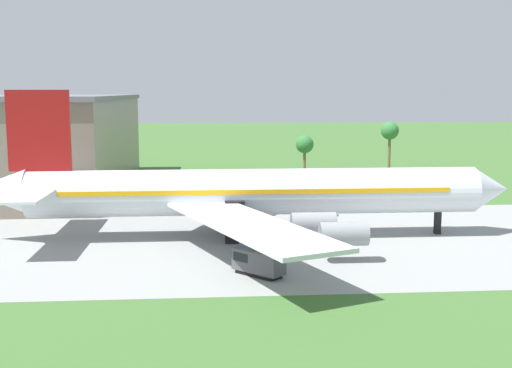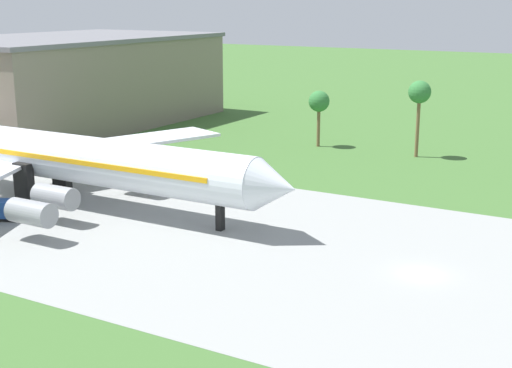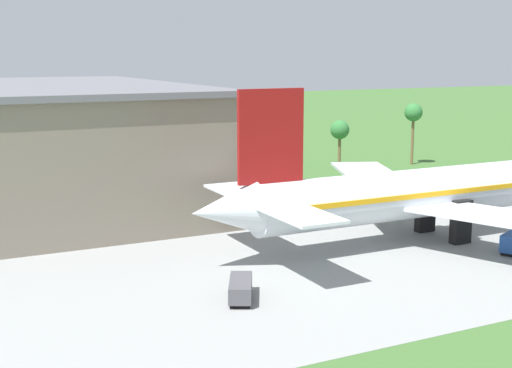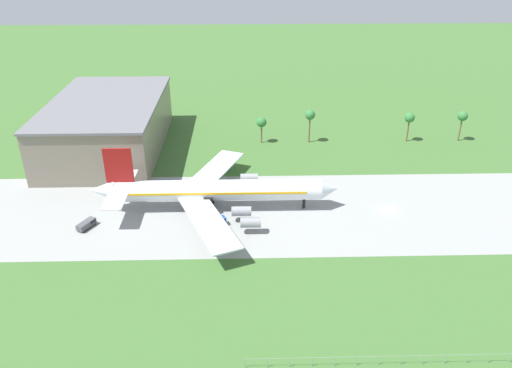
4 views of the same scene
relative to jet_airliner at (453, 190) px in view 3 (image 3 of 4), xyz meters
The scene contains 3 objects.
jet_airliner is the anchor object (origin of this frame).
fuel_truck 34.50m from the jet_airliner, 164.69° to the right, with size 4.31×5.82×1.89m.
terminal_building 58.76m from the jet_airliner, 131.59° to the left, with size 36.72×61.20×17.65m.
Camera 3 is at (-107.61, -63.36, 22.20)m, focal length 50.00 mm.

